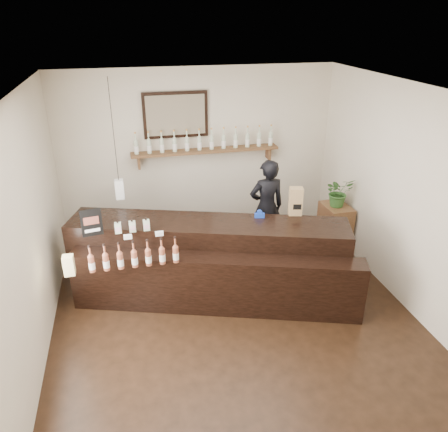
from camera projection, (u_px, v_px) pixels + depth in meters
The scene contains 10 objects.
ground at pixel (235, 316), 5.60m from camera, with size 5.00×5.00×0.00m, color black.
room_shell at pixel (236, 193), 4.88m from camera, with size 5.00×5.00×5.00m.
back_wall_decor at pixel (190, 136), 6.92m from camera, with size 2.66×0.96×1.69m.
counter at pixel (210, 263), 5.85m from camera, with size 3.73×2.11×1.21m.
promo_sign at pixel (92, 223), 5.32m from camera, with size 0.25×0.06×0.35m.
paper_bag at pixel (296, 201), 5.88m from camera, with size 0.20×0.17×0.38m.
tape_dispenser at pixel (260, 215), 5.85m from camera, with size 0.14×0.08×0.11m.
side_cabinet at pixel (334, 228), 7.03m from camera, with size 0.40×0.54×0.77m.
potted_plant at pixel (339, 192), 6.77m from camera, with size 0.42×0.37×0.47m, color #2F5C24.
shopkeeper at pixel (267, 201), 6.78m from camera, with size 0.64×0.42×1.75m, color black.
Camera 1 is at (-1.15, -4.37, 3.55)m, focal length 35.00 mm.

